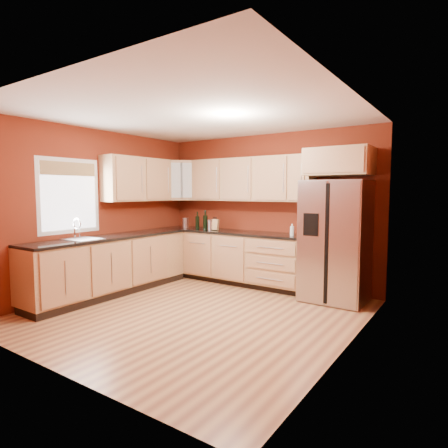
% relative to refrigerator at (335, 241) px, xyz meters
% --- Properties ---
extents(floor, '(4.00, 4.00, 0.00)m').
position_rel_refrigerator_xyz_m(floor, '(-1.35, -1.62, -0.89)').
color(floor, brown).
rests_on(floor, ground).
extents(ceiling, '(4.00, 4.00, 0.00)m').
position_rel_refrigerator_xyz_m(ceiling, '(-1.35, -1.62, 1.71)').
color(ceiling, silver).
rests_on(ceiling, wall_back).
extents(wall_back, '(4.00, 0.04, 2.60)m').
position_rel_refrigerator_xyz_m(wall_back, '(-1.35, 0.38, 0.41)').
color(wall_back, maroon).
rests_on(wall_back, floor).
extents(wall_front, '(4.00, 0.04, 2.60)m').
position_rel_refrigerator_xyz_m(wall_front, '(-1.35, -3.62, 0.41)').
color(wall_front, maroon).
rests_on(wall_front, floor).
extents(wall_left, '(0.04, 4.00, 2.60)m').
position_rel_refrigerator_xyz_m(wall_left, '(-3.35, -1.62, 0.41)').
color(wall_left, maroon).
rests_on(wall_left, floor).
extents(wall_right, '(0.04, 4.00, 2.60)m').
position_rel_refrigerator_xyz_m(wall_right, '(0.65, -1.62, 0.41)').
color(wall_right, maroon).
rests_on(wall_right, floor).
extents(base_cabinets_back, '(2.90, 0.60, 0.88)m').
position_rel_refrigerator_xyz_m(base_cabinets_back, '(-1.90, 0.07, -0.45)').
color(base_cabinets_back, '#9D6F4C').
rests_on(base_cabinets_back, floor).
extents(base_cabinets_left, '(0.60, 2.80, 0.88)m').
position_rel_refrigerator_xyz_m(base_cabinets_left, '(-3.05, -1.62, -0.45)').
color(base_cabinets_left, '#9D6F4C').
rests_on(base_cabinets_left, floor).
extents(countertop_back, '(2.90, 0.62, 0.04)m').
position_rel_refrigerator_xyz_m(countertop_back, '(-1.90, 0.06, 0.01)').
color(countertop_back, black).
rests_on(countertop_back, base_cabinets_back).
extents(countertop_left, '(0.62, 2.80, 0.04)m').
position_rel_refrigerator_xyz_m(countertop_left, '(-3.04, -1.62, 0.01)').
color(countertop_left, black).
rests_on(countertop_left, base_cabinets_left).
extents(upper_cabinets_back, '(2.30, 0.33, 0.75)m').
position_rel_refrigerator_xyz_m(upper_cabinets_back, '(-1.60, 0.21, 0.94)').
color(upper_cabinets_back, '#9D6F4C').
rests_on(upper_cabinets_back, wall_back).
extents(upper_cabinets_left, '(0.33, 1.35, 0.75)m').
position_rel_refrigerator_xyz_m(upper_cabinets_left, '(-3.19, -0.90, 0.94)').
color(upper_cabinets_left, '#9D6F4C').
rests_on(upper_cabinets_left, wall_left).
extents(corner_upper_cabinet, '(0.67, 0.67, 0.75)m').
position_rel_refrigerator_xyz_m(corner_upper_cabinet, '(-3.02, 0.04, 0.94)').
color(corner_upper_cabinet, '#9D6F4C').
rests_on(corner_upper_cabinet, wall_back).
extents(over_fridge_cabinet, '(0.92, 0.60, 0.40)m').
position_rel_refrigerator_xyz_m(over_fridge_cabinet, '(0.00, 0.07, 1.16)').
color(over_fridge_cabinet, '#9D6F4C').
rests_on(over_fridge_cabinet, wall_back).
extents(refrigerator, '(0.90, 0.75, 1.78)m').
position_rel_refrigerator_xyz_m(refrigerator, '(0.00, 0.00, 0.00)').
color(refrigerator, silver).
rests_on(refrigerator, floor).
extents(window, '(0.03, 0.90, 1.00)m').
position_rel_refrigerator_xyz_m(window, '(-3.33, -2.12, 0.66)').
color(window, white).
rests_on(window, wall_left).
extents(sink_faucet, '(0.50, 0.42, 0.30)m').
position_rel_refrigerator_xyz_m(sink_faucet, '(-3.04, -2.12, 0.18)').
color(sink_faucet, silver).
rests_on(sink_faucet, countertop_left).
extents(canister_left, '(0.15, 0.15, 0.19)m').
position_rel_refrigerator_xyz_m(canister_left, '(-2.92, 0.06, 0.12)').
color(canister_left, silver).
rests_on(canister_left, countertop_back).
extents(canister_right, '(0.11, 0.11, 0.18)m').
position_rel_refrigerator_xyz_m(canister_right, '(-2.29, 0.01, 0.12)').
color(canister_right, silver).
rests_on(canister_right, countertop_back).
extents(wine_bottle_a, '(0.10, 0.10, 0.36)m').
position_rel_refrigerator_xyz_m(wine_bottle_a, '(-2.42, 0.02, 0.21)').
color(wine_bottle_a, black).
rests_on(wine_bottle_a, countertop_back).
extents(wine_bottle_b, '(0.09, 0.09, 0.32)m').
position_rel_refrigerator_xyz_m(wine_bottle_b, '(-2.62, 0.04, 0.19)').
color(wine_bottle_b, black).
rests_on(wine_bottle_b, countertop_back).
extents(knife_block, '(0.12, 0.11, 0.20)m').
position_rel_refrigerator_xyz_m(knife_block, '(-2.19, 0.03, 0.13)').
color(knife_block, tan).
rests_on(knife_block, countertop_back).
extents(soap_dispenser, '(0.06, 0.06, 0.19)m').
position_rel_refrigerator_xyz_m(soap_dispenser, '(-0.71, 0.03, 0.12)').
color(soap_dispenser, white).
rests_on(soap_dispenser, countertop_back).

